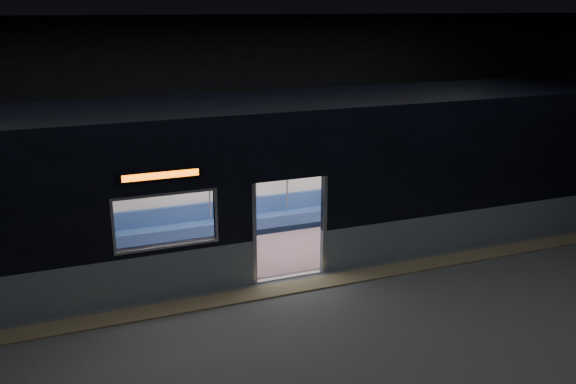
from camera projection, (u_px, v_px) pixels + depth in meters
station_floor at (310, 300)px, 11.31m from camera, size 24.00×14.00×0.01m
station_envelope at (313, 102)px, 10.24m from camera, size 24.00×14.00×5.00m
tactile_strip at (299, 286)px, 11.80m from camera, size 22.80×0.50×0.03m
metro_car at (264, 170)px, 13.04m from camera, size 18.00×3.04×3.35m
passenger at (342, 193)px, 15.07m from camera, size 0.40×0.69×1.37m
handbag at (345, 200)px, 14.89m from camera, size 0.29×0.25×0.14m
transit_map at (427, 155)px, 16.06m from camera, size 0.93×0.03×0.61m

